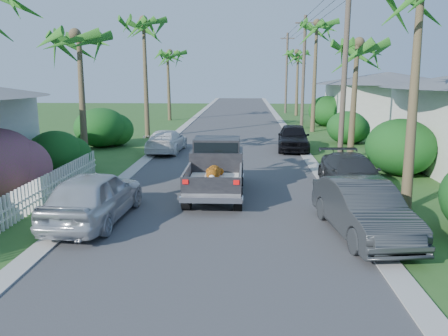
# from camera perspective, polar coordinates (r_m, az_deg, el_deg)

# --- Properties ---
(ground) EXTENTS (120.00, 120.00, 0.00)m
(ground) POSITION_cam_1_polar(r_m,az_deg,el_deg) (9.56, -3.06, -15.26)
(ground) COLOR #2C5720
(ground) RESTS_ON ground
(road) EXTENTS (8.00, 100.00, 0.02)m
(road) POSITION_cam_1_polar(r_m,az_deg,el_deg) (33.74, 1.22, 4.64)
(road) COLOR #38383A
(road) RESTS_ON ground
(curb_left) EXTENTS (0.60, 100.00, 0.06)m
(curb_left) POSITION_cam_1_polar(r_m,az_deg,el_deg) (34.12, -6.04, 4.70)
(curb_left) COLOR #A5A39E
(curb_left) RESTS_ON ground
(curb_right) EXTENTS (0.60, 100.00, 0.06)m
(curb_right) POSITION_cam_1_polar(r_m,az_deg,el_deg) (33.90, 8.53, 4.58)
(curb_right) COLOR #A5A39E
(curb_right) RESTS_ON ground
(pickup_truck) EXTENTS (1.98, 5.12, 2.06)m
(pickup_truck) POSITION_cam_1_polar(r_m,az_deg,el_deg) (16.38, -0.98, 0.19)
(pickup_truck) COLOR black
(pickup_truck) RESTS_ON ground
(parked_car_rn) EXTENTS (2.18, 4.73, 1.50)m
(parked_car_rn) POSITION_cam_1_polar(r_m,az_deg,el_deg) (12.66, 17.71, -5.20)
(parked_car_rn) COLOR #2C2F31
(parked_car_rn) RESTS_ON ground
(parked_car_rm) EXTENTS (2.11, 4.74, 1.35)m
(parked_car_rm) POSITION_cam_1_polar(r_m,az_deg,el_deg) (17.38, 16.34, -0.74)
(parked_car_rm) COLOR #282A2C
(parked_car_rm) RESTS_ON ground
(parked_car_rf) EXTENTS (2.11, 4.56, 1.51)m
(parked_car_rf) POSITION_cam_1_polar(r_m,az_deg,el_deg) (26.15, 9.04, 3.96)
(parked_car_rf) COLOR black
(parked_car_rf) RESTS_ON ground
(parked_car_ln) EXTENTS (2.13, 4.74, 1.58)m
(parked_car_ln) POSITION_cam_1_polar(r_m,az_deg,el_deg) (13.76, -16.57, -3.59)
(parked_car_ln) COLOR silver
(parked_car_ln) RESTS_ON ground
(parked_car_lf) EXTENTS (1.98, 4.47, 1.28)m
(parked_car_lf) POSITION_cam_1_polar(r_m,az_deg,el_deg) (25.33, -7.51, 3.48)
(parked_car_lf) COLOR white
(parked_car_lf) RESTS_ON ground
(palm_l_b) EXTENTS (4.40, 4.40, 7.40)m
(palm_l_b) POSITION_cam_1_polar(r_m,az_deg,el_deg) (21.92, -18.57, 16.10)
(palm_l_b) COLOR brown
(palm_l_b) RESTS_ON ground
(palm_l_c) EXTENTS (4.40, 4.40, 9.20)m
(palm_l_c) POSITION_cam_1_polar(r_m,az_deg,el_deg) (31.41, -10.48, 18.35)
(palm_l_c) COLOR brown
(palm_l_c) RESTS_ON ground
(palm_l_d) EXTENTS (4.40, 4.40, 7.70)m
(palm_l_d) POSITION_cam_1_polar(r_m,az_deg,el_deg) (43.13, -7.36, 14.74)
(palm_l_d) COLOR brown
(palm_l_d) RESTS_ON ground
(palm_r_b) EXTENTS (4.40, 4.40, 7.20)m
(palm_r_b) POSITION_cam_1_polar(r_m,az_deg,el_deg) (24.18, 17.02, 15.30)
(palm_r_b) COLOR brown
(palm_r_b) RESTS_ON ground
(palm_r_c) EXTENTS (4.40, 4.40, 9.40)m
(palm_r_c) POSITION_cam_1_polar(r_m,az_deg,el_deg) (35.05, 12.04, 17.94)
(palm_r_c) COLOR brown
(palm_r_c) RESTS_ON ground
(palm_r_d) EXTENTS (4.40, 4.40, 8.00)m
(palm_r_d) POSITION_cam_1_polar(r_m,az_deg,el_deg) (48.82, 9.67, 14.69)
(palm_r_d) COLOR brown
(palm_r_d) RESTS_ON ground
(shrub_l_c) EXTENTS (2.40, 2.64, 2.00)m
(shrub_l_c) POSITION_cam_1_polar(r_m,az_deg,el_deg) (20.51, -21.17, 1.76)
(shrub_l_c) COLOR #15491A
(shrub_l_c) RESTS_ON ground
(shrub_l_d) EXTENTS (3.20, 3.52, 2.40)m
(shrub_l_d) POSITION_cam_1_polar(r_m,az_deg,el_deg) (28.08, -15.80, 5.13)
(shrub_l_d) COLOR #15491A
(shrub_l_d) RESTS_ON ground
(shrub_r_b) EXTENTS (3.00, 3.30, 2.50)m
(shrub_r_b) POSITION_cam_1_polar(r_m,az_deg,el_deg) (20.87, 22.06, 2.56)
(shrub_r_b) COLOR #15491A
(shrub_r_b) RESTS_ON ground
(shrub_r_c) EXTENTS (2.60, 2.86, 2.10)m
(shrub_r_c) POSITION_cam_1_polar(r_m,az_deg,el_deg) (29.39, 15.79, 5.12)
(shrub_r_c) COLOR #15491A
(shrub_r_c) RESTS_ON ground
(shrub_r_d) EXTENTS (3.20, 3.52, 2.60)m
(shrub_r_d) POSITION_cam_1_polar(r_m,az_deg,el_deg) (39.21, 13.30, 7.26)
(shrub_r_d) COLOR #15491A
(shrub_r_d) RESTS_ON ground
(picket_fence) EXTENTS (0.10, 11.00, 1.00)m
(picket_fence) POSITION_cam_1_polar(r_m,az_deg,el_deg) (16.04, -22.85, -2.91)
(picket_fence) COLOR white
(picket_fence) RESTS_ON ground
(house_right_far) EXTENTS (9.00, 8.00, 4.60)m
(house_right_far) POSITION_cam_1_polar(r_m,az_deg,el_deg) (40.37, 20.42, 8.13)
(house_right_far) COLOR silver
(house_right_far) RESTS_ON ground
(utility_pole_b) EXTENTS (1.60, 0.26, 9.00)m
(utility_pole_b) POSITION_cam_1_polar(r_m,az_deg,el_deg) (21.95, 15.49, 12.22)
(utility_pole_b) COLOR brown
(utility_pole_b) RESTS_ON ground
(utility_pole_c) EXTENTS (1.60, 0.26, 9.00)m
(utility_pole_c) POSITION_cam_1_polar(r_m,az_deg,el_deg) (36.74, 10.35, 12.24)
(utility_pole_c) COLOR brown
(utility_pole_c) RESTS_ON ground
(utility_pole_d) EXTENTS (1.60, 0.26, 9.00)m
(utility_pole_d) POSITION_cam_1_polar(r_m,az_deg,el_deg) (51.66, 8.17, 12.22)
(utility_pole_d) COLOR brown
(utility_pole_d) RESTS_ON ground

